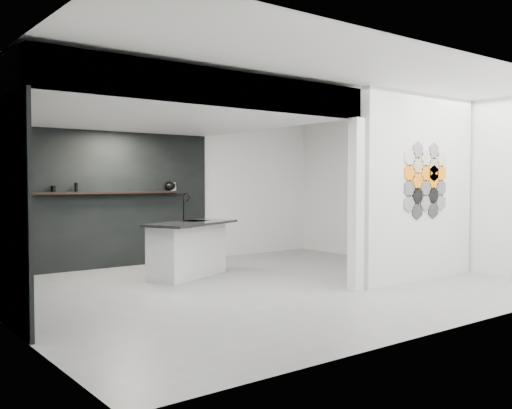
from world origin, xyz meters
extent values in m
cube|color=slate|center=(0.00, 0.00, -0.01)|extent=(7.00, 6.00, 0.01)
cube|color=silver|center=(2.23, -1.00, 1.40)|extent=(2.45, 0.15, 2.80)
cube|color=black|center=(-1.30, 2.97, 1.18)|extent=(4.40, 0.04, 2.35)
cube|color=silver|center=(-1.30, 1.00, 2.55)|extent=(4.40, 4.00, 0.40)
cube|color=silver|center=(0.82, -1.00, 1.18)|extent=(0.16, 0.16, 2.35)
cube|color=silver|center=(-1.30, -0.92, 2.55)|extent=(4.40, 0.16, 0.40)
cube|color=silver|center=(-3.24, 0.80, 0.85)|extent=(0.40, 0.60, 0.12)
cube|color=black|center=(-1.20, 2.87, 1.30)|extent=(3.00, 0.15, 0.04)
cube|color=silver|center=(-0.44, 1.35, 0.41)|extent=(1.52, 1.08, 0.82)
cube|color=black|center=(-0.40, 1.28, 0.84)|extent=(1.77, 1.33, 0.04)
cube|color=black|center=(-0.24, 1.50, 0.85)|extent=(0.54, 0.51, 0.01)
cylinder|color=black|center=(-0.32, 1.67, 1.05)|extent=(0.03, 0.03, 0.38)
torus|color=black|center=(-0.30, 1.62, 1.24)|extent=(0.07, 0.13, 0.13)
cylinder|color=black|center=(-2.55, 2.87, 1.41)|extent=(0.26, 0.26, 0.17)
ellipsoid|color=black|center=(0.09, 2.87, 1.40)|extent=(0.20, 0.20, 0.17)
cylinder|color=gray|center=(0.15, 2.87, 1.37)|extent=(0.17, 0.17, 0.09)
cylinder|color=gray|center=(0.15, 2.87, 1.39)|extent=(0.14, 0.14, 0.15)
cylinder|color=black|center=(-1.64, 2.87, 1.39)|extent=(0.06, 0.06, 0.15)
cylinder|color=black|center=(-2.02, 2.87, 1.37)|extent=(0.10, 0.10, 0.10)
cylinder|color=silver|center=(1.86, -1.09, 1.16)|extent=(0.26, 0.02, 0.26)
cylinder|color=black|center=(1.86, -1.09, 1.39)|extent=(0.26, 0.02, 0.26)
cylinder|color=orange|center=(1.86, -1.09, 1.61)|extent=(0.26, 0.02, 0.26)
cylinder|color=beige|center=(1.86, -1.09, 1.84)|extent=(0.26, 0.02, 0.26)
cylinder|color=#2D2D2D|center=(2.06, -1.09, 1.05)|extent=(0.26, 0.02, 0.26)
cylinder|color=black|center=(2.06, -1.09, 1.27)|extent=(0.26, 0.02, 0.26)
cylinder|color=orange|center=(2.06, -1.09, 1.50)|extent=(0.26, 0.02, 0.26)
cylinder|color=tan|center=(2.06, -1.09, 1.73)|extent=(0.26, 0.02, 0.26)
cylinder|color=#66635E|center=(2.06, -1.09, 1.95)|extent=(0.26, 0.02, 0.26)
cylinder|color=silver|center=(2.25, -1.09, 1.16)|extent=(0.26, 0.02, 0.26)
cylinder|color=black|center=(2.25, -1.09, 1.39)|extent=(0.26, 0.02, 0.26)
cylinder|color=orange|center=(2.25, -1.09, 1.61)|extent=(0.26, 0.02, 0.26)
cylinder|color=beige|center=(2.25, -1.09, 1.84)|extent=(0.26, 0.02, 0.26)
cylinder|color=#2D2D2D|center=(2.44, -1.09, 1.05)|extent=(0.26, 0.02, 0.26)
cylinder|color=black|center=(2.44, -1.09, 1.27)|extent=(0.26, 0.02, 0.26)
cylinder|color=orange|center=(2.44, -1.09, 1.50)|extent=(0.26, 0.02, 0.26)
cylinder|color=tan|center=(2.44, -1.09, 1.73)|extent=(0.26, 0.02, 0.26)
cylinder|color=#66635E|center=(2.44, -1.09, 1.95)|extent=(0.26, 0.02, 0.26)
cylinder|color=silver|center=(2.64, -1.09, 1.16)|extent=(0.26, 0.02, 0.26)
cylinder|color=black|center=(2.64, -1.09, 1.39)|extent=(0.26, 0.02, 0.26)
cylinder|color=orange|center=(2.64, -1.09, 1.61)|extent=(0.26, 0.02, 0.26)
cylinder|color=beige|center=(2.64, -1.09, 1.84)|extent=(0.26, 0.02, 0.26)
cylinder|color=orange|center=(2.44, -1.09, 1.61)|extent=(0.26, 0.02, 0.26)
camera|label=1|loc=(-4.98, -6.32, 1.49)|focal=40.00mm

